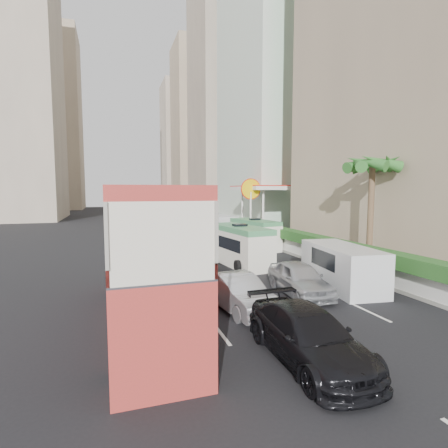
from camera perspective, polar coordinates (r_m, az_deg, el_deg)
name	(u,v)px	position (r m, az deg, el deg)	size (l,w,h in m)	color
ground_plane	(285,305)	(15.79, 9.97, -12.82)	(200.00, 200.00, 0.00)	black
double_decker_bus	(143,255)	(13.47, -13.09, -4.95)	(2.50, 11.00, 5.06)	#BB3730
car_silver_lane_a	(238,310)	(14.93, 2.32, -13.82)	(1.56, 4.48, 1.48)	#B3B5BA
car_silver_lane_b	(299,294)	(17.35, 12.16, -11.17)	(1.84, 4.57, 1.56)	#B3B5BA
car_black	(307,360)	(11.19, 13.47, -20.84)	(2.10, 5.17, 1.50)	black
van_asset	(200,242)	(33.89, -4.00, -2.91)	(2.05, 4.45, 1.24)	silver
minibus_near	(240,246)	(23.23, 2.59, -3.53)	(1.95, 5.86, 2.60)	silver
minibus_far	(255,234)	(29.99, 5.02, -1.66)	(1.84, 5.52, 2.45)	silver
panel_van_near	(342,267)	(18.97, 18.66, -6.59)	(2.13, 5.31, 2.13)	silver
panel_van_far	(218,225)	(38.53, -0.93, -0.20)	(2.26, 5.64, 2.26)	silver
sidewalk	(253,231)	(41.75, 4.77, -1.21)	(6.00, 120.00, 0.18)	#99968C
kerb_wall	(273,240)	(30.59, 7.94, -2.58)	(0.30, 44.00, 1.00)	silver
hedge	(273,230)	(30.48, 7.96, -0.99)	(1.10, 44.00, 0.70)	#2D6626
palm_tree	(370,216)	(22.82, 22.80, 1.14)	(0.36, 0.36, 6.40)	brown
shell_station	(268,210)	(40.11, 7.23, 2.31)	(6.50, 8.00, 5.50)	silver
tower_stripe	(288,23)	(58.64, 10.44, 29.62)	(16.00, 18.00, 58.00)	white
tower_mid	(233,95)	(78.13, 1.41, 20.35)	(16.00, 16.00, 50.00)	#B7A590
tower_far_a	(200,128)	(99.69, -3.93, 15.31)	(14.00, 14.00, 44.00)	tan
tower_far_b	(184,146)	(120.61, -6.54, 12.61)	(14.00, 14.00, 40.00)	#B7A590
tower_left_b	(48,121)	(105.83, -26.80, 14.72)	(16.00, 16.00, 46.00)	tan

